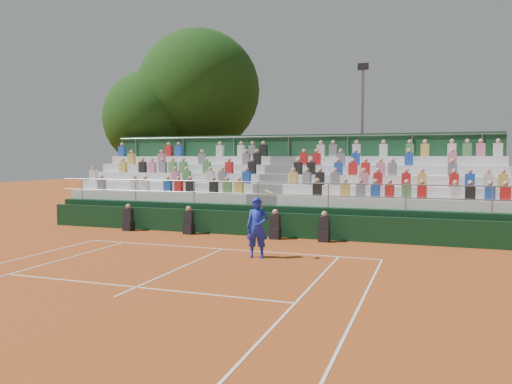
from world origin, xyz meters
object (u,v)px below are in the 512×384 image
(floodlight_mast, at_px, (362,127))
(tennis_player, at_px, (257,228))
(tree_east, at_px, (199,91))
(tree_west, at_px, (151,119))

(floodlight_mast, bearing_deg, tennis_player, -95.84)
(tennis_player, relative_size, tree_east, 0.19)
(tree_east, bearing_deg, tennis_player, -57.69)
(tennis_player, xyz_separation_m, floodlight_mast, (1.44, 14.12, 3.99))
(tree_west, bearing_deg, tree_east, 31.41)
(tree_west, relative_size, floodlight_mast, 1.01)
(tennis_player, bearing_deg, tree_west, 132.42)
(tree_west, relative_size, tree_east, 0.76)
(tree_west, distance_m, floodlight_mast, 13.08)
(tree_west, bearing_deg, floodlight_mast, 6.58)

